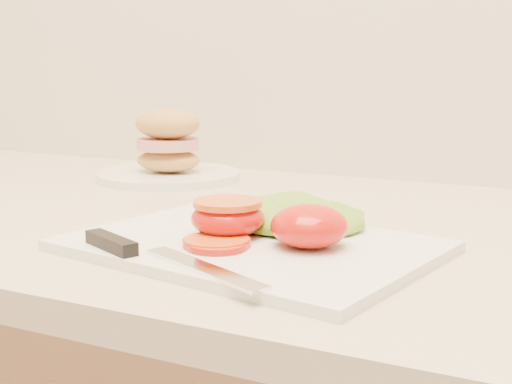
% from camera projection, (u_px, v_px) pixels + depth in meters
% --- Properties ---
extents(cutting_board, '(0.36, 0.29, 0.01)m').
position_uv_depth(cutting_board, '(251.00, 246.00, 0.67)').
color(cutting_board, white).
rests_on(cutting_board, counter).
extents(tomato_half_dome, '(0.07, 0.07, 0.04)m').
position_uv_depth(tomato_half_dome, '(309.00, 226.00, 0.64)').
color(tomato_half_dome, red).
rests_on(tomato_half_dome, cutting_board).
extents(tomato_half_cut, '(0.07, 0.07, 0.04)m').
position_uv_depth(tomato_half_cut, '(228.00, 216.00, 0.68)').
color(tomato_half_cut, red).
rests_on(tomato_half_cut, cutting_board).
extents(tomato_slice_0, '(0.06, 0.06, 0.01)m').
position_uv_depth(tomato_slice_0, '(217.00, 242.00, 0.65)').
color(tomato_slice_0, orange).
rests_on(tomato_slice_0, cutting_board).
extents(tomato_slice_1, '(0.05, 0.05, 0.01)m').
position_uv_depth(tomato_slice_1, '(217.00, 245.00, 0.64)').
color(tomato_slice_1, orange).
rests_on(tomato_slice_1, cutting_board).
extents(lettuce_leaf_0, '(0.17, 0.17, 0.03)m').
position_uv_depth(lettuce_leaf_0, '(280.00, 213.00, 0.73)').
color(lettuce_leaf_0, '#8CBD32').
rests_on(lettuce_leaf_0, cutting_board).
extents(lettuce_leaf_1, '(0.13, 0.13, 0.02)m').
position_uv_depth(lettuce_leaf_1, '(317.00, 219.00, 0.71)').
color(lettuce_leaf_1, '#8CBD32').
rests_on(lettuce_leaf_1, cutting_board).
extents(knife, '(0.22, 0.08, 0.01)m').
position_uv_depth(knife, '(145.00, 252.00, 0.61)').
color(knife, silver).
rests_on(knife, cutting_board).
extents(sandwich_plate, '(0.21, 0.21, 0.11)m').
position_uv_depth(sandwich_plate, '(168.00, 155.00, 1.07)').
color(sandwich_plate, white).
rests_on(sandwich_plate, counter).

